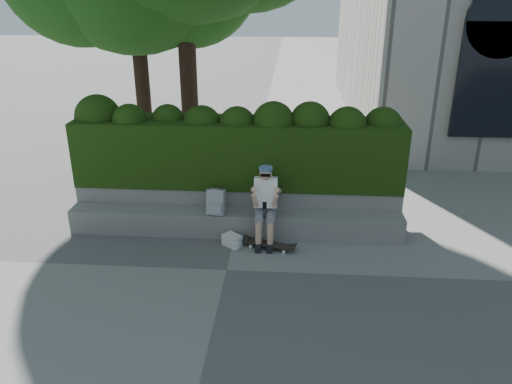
# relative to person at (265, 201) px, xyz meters

# --- Properties ---
(ground) EXTENTS (80.00, 80.00, 0.00)m
(ground) POSITION_rel_person_xyz_m (-0.56, -1.07, -0.75)
(ground) COLOR slate
(ground) RESTS_ON ground
(bench_ledge) EXTENTS (6.00, 0.45, 0.45)m
(bench_ledge) POSITION_rel_person_xyz_m (-0.56, 0.18, -0.53)
(bench_ledge) COLOR gray
(bench_ledge) RESTS_ON ground
(planter_wall) EXTENTS (6.00, 0.50, 0.75)m
(planter_wall) POSITION_rel_person_xyz_m (-0.56, 0.66, -0.38)
(planter_wall) COLOR gray
(planter_wall) RESTS_ON ground
(hedge) EXTENTS (6.00, 1.00, 1.20)m
(hedge) POSITION_rel_person_xyz_m (-0.56, 0.88, 0.60)
(hedge) COLOR black
(hedge) RESTS_ON planter_wall
(person) EXTENTS (0.40, 0.76, 1.38)m
(person) POSITION_rel_person_xyz_m (0.00, 0.00, 0.00)
(person) COLOR slate
(person) RESTS_ON ground
(skateboard) EXTENTS (0.88, 0.43, 0.09)m
(skateboard) POSITION_rel_person_xyz_m (0.08, -0.30, -0.68)
(skateboard) COLOR black
(skateboard) RESTS_ON ground
(backpack_plaid) EXTENTS (0.33, 0.21, 0.46)m
(backpack_plaid) POSITION_rel_person_xyz_m (-0.88, 0.08, -0.07)
(backpack_plaid) COLOR #B3B4B8
(backpack_plaid) RESTS_ON bench_ledge
(backpack_ground) EXTENTS (0.38, 0.37, 0.20)m
(backpack_ground) POSITION_rel_person_xyz_m (-0.57, -0.24, -0.65)
(backpack_ground) COLOR beige
(backpack_ground) RESTS_ON ground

